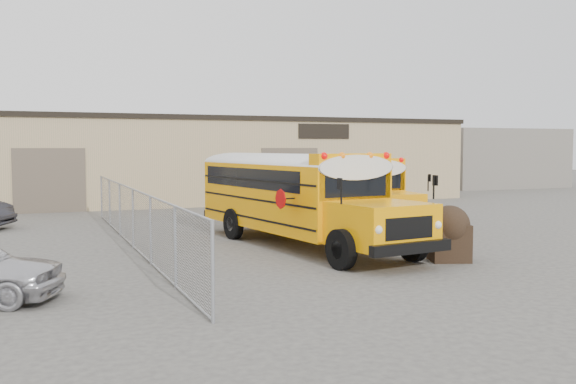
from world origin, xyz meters
name	(u,v)px	position (x,y,z in m)	size (l,w,h in m)	color
ground	(356,251)	(0.00, 0.00, 0.00)	(120.00, 120.00, 0.00)	#474541
warehouse	(193,159)	(0.00, 19.99, 2.37)	(30.20, 10.20, 4.67)	tan
chainlink_fence	(133,218)	(-6.00, 3.00, 0.90)	(0.07, 18.07, 1.81)	#989BA0
distant_building_right	(484,158)	(24.00, 24.00, 2.20)	(10.00, 8.00, 4.40)	gray
school_bus_left	(216,182)	(-2.07, 7.71, 1.68)	(3.82, 10.18, 2.91)	#FFA103
school_bus_right	(309,178)	(3.59, 11.58, 1.55)	(3.40, 9.36, 2.68)	#FF9C05
tarp_bundle	(449,233)	(1.48, -2.46, 0.77)	(1.25, 1.19, 1.50)	black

